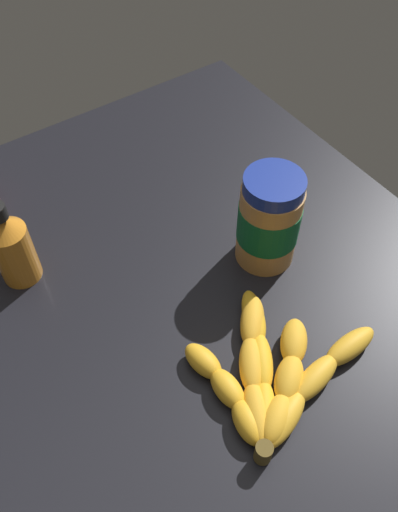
% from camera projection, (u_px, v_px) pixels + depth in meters
% --- Properties ---
extents(ground_plane, '(0.90, 0.71, 0.03)m').
position_uv_depth(ground_plane, '(205.00, 293.00, 0.75)').
color(ground_plane, black).
extents(banana_bunch, '(0.20, 0.23, 0.03)m').
position_uv_depth(banana_bunch, '(271.00, 375.00, 0.64)').
color(banana_bunch, gold).
rests_on(banana_bunch, ground_plane).
extents(peanut_butter_jar, '(0.09, 0.09, 0.15)m').
position_uv_depth(peanut_butter_jar, '(270.00, 221.00, 0.72)').
color(peanut_butter_jar, '#BF8442').
rests_on(peanut_butter_jar, ground_plane).
extents(honey_bottle, '(0.05, 0.05, 0.14)m').
position_uv_depth(honey_bottle, '(11.00, 246.00, 0.70)').
color(honey_bottle, orange).
rests_on(honey_bottle, ground_plane).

